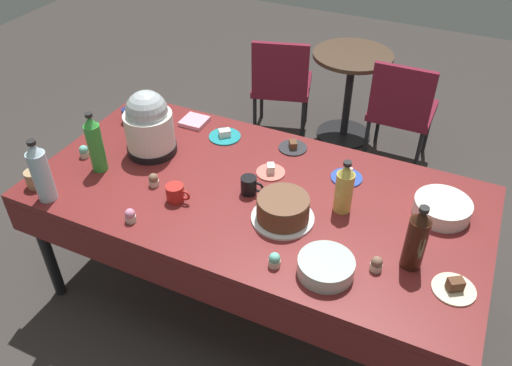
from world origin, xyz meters
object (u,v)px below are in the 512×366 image
at_px(soda_bottle_lime_soda, 95,144).
at_px(maroon_chair_right, 402,107).
at_px(maroon_chair_left, 281,81).
at_px(dessert_plate_cobalt, 347,176).
at_px(dessert_plate_charcoal, 293,147).
at_px(soda_bottle_ginger_ale, 344,188).
at_px(coffee_mug_black, 249,185).
at_px(frosted_layer_cake, 283,209).
at_px(cupcake_vanilla, 275,260).
at_px(soda_bottle_cola, 416,239).
at_px(dessert_plate_coral, 271,171).
at_px(cupcake_rose, 376,264).
at_px(cupcake_mint, 154,180).
at_px(cupcake_berry, 84,151).
at_px(round_cafe_table, 350,81).
at_px(potluck_table, 256,201).
at_px(cupcake_cocoa, 130,216).
at_px(ceramic_snack_bowl, 442,208).
at_px(coffee_mug_red, 176,193).
at_px(coffee_mug_navy, 129,115).
at_px(dessert_plate_teal, 225,135).
at_px(coffee_mug_tan, 35,179).
at_px(soda_bottle_water, 41,172).
at_px(dessert_plate_cream, 454,288).
at_px(glass_salad_bowl, 326,267).

relative_size(soda_bottle_lime_soda, maroon_chair_right, 0.38).
relative_size(soda_bottle_lime_soda, maroon_chair_left, 0.38).
relative_size(dessert_plate_cobalt, maroon_chair_right, 0.19).
relative_size(dessert_plate_charcoal, maroon_chair_left, 0.18).
height_order(soda_bottle_ginger_ale, coffee_mug_black, soda_bottle_ginger_ale).
bearing_deg(frosted_layer_cake, cupcake_vanilla, -73.96).
bearing_deg(dessert_plate_cobalt, dessert_plate_charcoal, 158.79).
bearing_deg(soda_bottle_cola, dessert_plate_coral, 156.86).
distance_m(cupcake_vanilla, soda_bottle_ginger_ale, 0.49).
height_order(dessert_plate_charcoal, cupcake_rose, cupcake_rose).
distance_m(frosted_layer_cake, maroon_chair_right, 1.76).
xyz_separation_m(dessert_plate_cobalt, cupcake_mint, (-0.84, -0.45, 0.02)).
xyz_separation_m(cupcake_berry, coffee_mug_black, (0.92, 0.09, 0.01)).
relative_size(cupcake_rose, maroon_chair_right, 0.08).
distance_m(dessert_plate_charcoal, soda_bottle_ginger_ale, 0.55).
distance_m(cupcake_mint, soda_bottle_ginger_ale, 0.92).
xyz_separation_m(cupcake_vanilla, round_cafe_table, (-0.33, 2.22, -0.28)).
distance_m(soda_bottle_cola, soda_bottle_lime_soda, 1.58).
distance_m(potluck_table, cupcake_rose, 0.71).
bearing_deg(cupcake_cocoa, soda_bottle_lime_soda, 145.33).
distance_m(ceramic_snack_bowl, coffee_mug_red, 1.23).
bearing_deg(coffee_mug_navy, ceramic_snack_bowl, -2.33).
xyz_separation_m(cupcake_vanilla, cupcake_cocoa, (-0.70, -0.02, 0.00)).
relative_size(dessert_plate_cobalt, soda_bottle_cola, 0.51).
bearing_deg(dessert_plate_cobalt, round_cafe_table, 105.28).
relative_size(cupcake_mint, soda_bottle_cola, 0.22).
bearing_deg(round_cafe_table, dessert_plate_cobalt, -74.72).
bearing_deg(soda_bottle_lime_soda, cupcake_mint, 0.49).
distance_m(dessert_plate_teal, coffee_mug_black, 0.51).
xyz_separation_m(dessert_plate_charcoal, coffee_mug_tan, (-1.02, -0.84, 0.03)).
height_order(frosted_layer_cake, soda_bottle_lime_soda, soda_bottle_lime_soda).
bearing_deg(frosted_layer_cake, dessert_plate_teal, 138.53).
bearing_deg(coffee_mug_tan, soda_bottle_lime_soda, 52.00).
xyz_separation_m(soda_bottle_water, coffee_mug_red, (0.56, 0.24, -0.11)).
xyz_separation_m(dessert_plate_cobalt, cupcake_cocoa, (-0.79, -0.72, 0.02)).
bearing_deg(coffee_mug_tan, coffee_mug_black, 22.11).
relative_size(frosted_layer_cake, coffee_mug_tan, 2.30).
bearing_deg(coffee_mug_navy, dessert_plate_cream, -14.92).
bearing_deg(glass_salad_bowl, coffee_mug_navy, 155.89).
bearing_deg(cupcake_vanilla, coffee_mug_navy, 150.59).
distance_m(dessert_plate_coral, coffee_mug_black, 0.19).
bearing_deg(soda_bottle_ginger_ale, coffee_mug_red, -159.85).
xyz_separation_m(cupcake_berry, soda_bottle_ginger_ale, (1.36, 0.17, 0.09)).
xyz_separation_m(ceramic_snack_bowl, coffee_mug_red, (-1.16, -0.43, 0.00)).
bearing_deg(maroon_chair_right, potluck_table, -104.12).
relative_size(potluck_table, coffee_mug_navy, 19.69).
bearing_deg(coffee_mug_tan, maroon_chair_right, 55.23).
relative_size(cupcake_vanilla, soda_bottle_water, 0.21).
bearing_deg(dessert_plate_coral, maroon_chair_left, 110.52).
xyz_separation_m(dessert_plate_teal, maroon_chair_left, (-0.17, 1.23, -0.27)).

